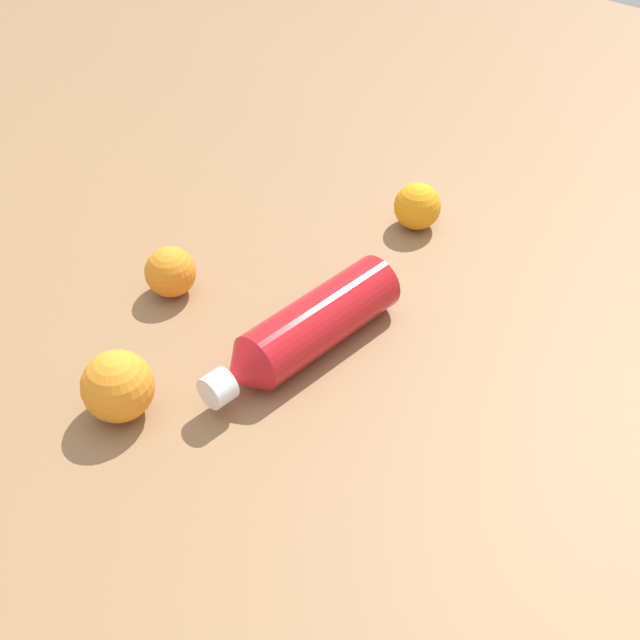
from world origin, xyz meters
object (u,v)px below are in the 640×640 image
object	(u,v)px
water_bottle	(306,330)
orange_2	(118,386)
orange_1	(417,206)
orange_0	(169,273)

from	to	relation	value
water_bottle	orange_2	bearing A→B (deg)	-19.79
orange_1	water_bottle	bearing A→B (deg)	98.22
orange_0	orange_1	bearing A→B (deg)	-116.80
orange_2	water_bottle	bearing A→B (deg)	-115.70
orange_1	orange_2	size ratio (longest dim) A/B	0.83
orange_0	orange_1	distance (m)	0.33
orange_0	orange_1	world-z (taller)	same
water_bottle	orange_1	size ratio (longest dim) A/B	4.26
water_bottle	orange_1	world-z (taller)	water_bottle
orange_0	orange_2	world-z (taller)	orange_2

